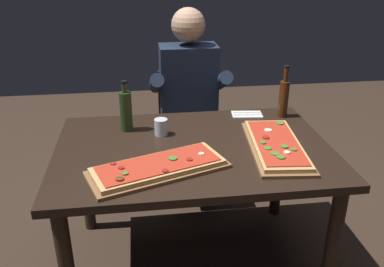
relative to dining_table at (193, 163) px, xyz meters
name	(u,v)px	position (x,y,z in m)	size (l,w,h in m)	color
ground_plane	(193,260)	(0.00, 0.00, -0.64)	(6.40, 6.40, 0.00)	#38281E
dining_table	(193,163)	(0.00, 0.00, 0.00)	(1.40, 0.96, 0.74)	black
pizza_rectangular_front	(158,167)	(-0.19, -0.23, 0.11)	(0.68, 0.45, 0.05)	brown
pizza_rectangular_left	(276,145)	(0.41, -0.08, 0.12)	(0.32, 0.63, 0.05)	brown
wine_bottle_dark	(126,110)	(-0.34, 0.26, 0.21)	(0.07, 0.07, 0.28)	#233819
oil_bottle_amber	(284,97)	(0.59, 0.34, 0.22)	(0.06, 0.06, 0.31)	#47230F
tumbler_near_camera	(161,128)	(-0.15, 0.17, 0.13)	(0.07, 0.07, 0.09)	silver
napkin_cutlery_set	(247,114)	(0.38, 0.38, 0.10)	(0.19, 0.13, 0.01)	white
diner_chair	(187,126)	(0.07, 0.86, -0.16)	(0.44, 0.44, 0.87)	black
seated_diner	(189,98)	(0.07, 0.74, 0.10)	(0.53, 0.41, 1.33)	#23232D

